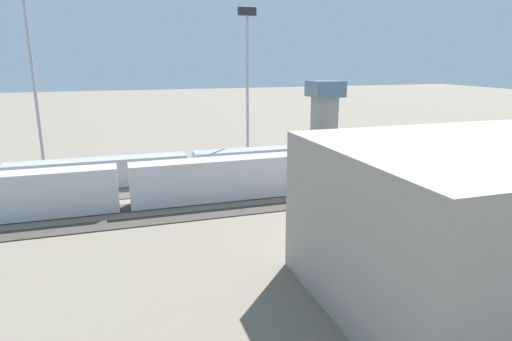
# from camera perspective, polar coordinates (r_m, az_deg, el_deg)

# --- Properties ---
(ground_plane) EXTENTS (400.00, 400.00, 0.00)m
(ground_plane) POSITION_cam_1_polar(r_m,az_deg,el_deg) (60.03, 0.55, -1.77)
(ground_plane) COLOR #756B5B
(track_bed_0) EXTENTS (140.00, 2.80, 0.12)m
(track_bed_0) POSITION_cam_1_polar(r_m,az_deg,el_deg) (69.26, -2.05, 0.47)
(track_bed_0) COLOR #4C443D
(track_bed_0) RESTS_ON ground_plane
(track_bed_1) EXTENTS (140.00, 2.80, 0.12)m
(track_bed_1) POSITION_cam_1_polar(r_m,az_deg,el_deg) (64.61, -0.84, -0.55)
(track_bed_1) COLOR #3D3833
(track_bed_1) RESTS_ON ground_plane
(track_bed_2) EXTENTS (140.00, 2.80, 0.12)m
(track_bed_2) POSITION_cam_1_polar(r_m,az_deg,el_deg) (60.02, 0.55, -1.72)
(track_bed_2) COLOR #4C443D
(track_bed_2) RESTS_ON ground_plane
(track_bed_3) EXTENTS (140.00, 2.80, 0.12)m
(track_bed_3) POSITION_cam_1_polar(r_m,az_deg,el_deg) (55.50, 2.18, -3.08)
(track_bed_3) COLOR #3D3833
(track_bed_3) RESTS_ON ground_plane
(track_bed_4) EXTENTS (140.00, 2.80, 0.12)m
(track_bed_4) POSITION_cam_1_polar(r_m,az_deg,el_deg) (51.06, 4.09, -4.67)
(track_bed_4) COLOR #3D3833
(track_bed_4) RESTS_ON ground_plane
(train_on_track_0) EXTENTS (10.00, 3.00, 5.00)m
(train_on_track_0) POSITION_cam_1_polar(r_m,az_deg,el_deg) (97.68, 29.84, 3.90)
(train_on_track_0) COLOR gold
(train_on_track_0) RESTS_ON ground_plane
(train_on_track_1) EXTENTS (95.60, 3.00, 3.80)m
(train_on_track_1) POSITION_cam_1_polar(r_m,az_deg,el_deg) (70.08, 11.31, 2.00)
(train_on_track_1) COLOR #A8AAB2
(train_on_track_1) RESTS_ON ground_plane
(train_on_track_3) EXTENTS (47.20, 3.00, 5.00)m
(train_on_track_3) POSITION_cam_1_polar(r_m,az_deg,el_deg) (51.68, -16.91, -2.07)
(train_on_track_3) COLOR silver
(train_on_track_3) RESTS_ON ground_plane
(light_mast_0) EXTENTS (2.80, 0.70, 24.35)m
(light_mast_0) POSITION_cam_1_polar(r_m,az_deg,el_deg) (70.19, -1.14, 13.61)
(light_mast_0) COLOR #9EA0A5
(light_mast_0) RESTS_ON ground_plane
(light_mast_2) EXTENTS (2.80, 0.70, 30.37)m
(light_mast_2) POSITION_cam_1_polar(r_m,az_deg,el_deg) (68.97, -27.60, 14.76)
(light_mast_2) COLOR #9EA0A5
(light_mast_2) RESTS_ON ground_plane
(control_tower) EXTENTS (6.00, 6.00, 12.70)m
(control_tower) POSITION_cam_1_polar(r_m,az_deg,el_deg) (86.01, 8.96, 8.03)
(control_tower) COLOR gray
(control_tower) RESTS_ON ground_plane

